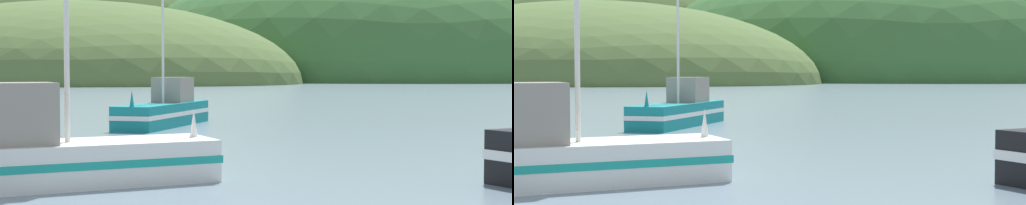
{
  "view_description": "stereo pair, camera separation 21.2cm",
  "coord_description": "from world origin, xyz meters",
  "views": [
    {
      "loc": [
        10.11,
        1.22,
        2.59
      ],
      "look_at": [
        2.5,
        27.56,
        1.4
      ],
      "focal_mm": 50.2,
      "sensor_mm": 36.0,
      "label": 1
    },
    {
      "loc": [
        10.31,
        1.28,
        2.59
      ],
      "look_at": [
        2.5,
        27.56,
        1.4
      ],
      "focal_mm": 50.2,
      "sensor_mm": 36.0,
      "label": 2
    }
  ],
  "objects": [
    {
      "name": "hill_far_center",
      "position": [
        -106.93,
        222.68,
        0.0
      ],
      "size": [
        123.24,
        98.59,
        82.99
      ],
      "primitive_type": "ellipsoid",
      "color": "#516B38",
      "rests_on": "ground"
    },
    {
      "name": "fishing_boat_teal",
      "position": [
        -3.48,
        32.68,
        0.75
      ],
      "size": [
        2.04,
        7.87,
        7.25
      ],
      "rotation": [
        0.0,
        0.0,
        4.74
      ],
      "color": "#147F84",
      "rests_on": "ground"
    },
    {
      "name": "hill_far_left",
      "position": [
        -18.3,
        211.52,
        0.0
      ],
      "size": [
        143.38,
        114.7,
        73.27
      ],
      "primitive_type": "ellipsoid",
      "color": "#386633",
      "rests_on": "ground"
    },
    {
      "name": "fishing_boat_white",
      "position": [
        1.06,
        15.2,
        0.69
      ],
      "size": [
        7.28,
        6.71,
        6.96
      ],
      "rotation": [
        0.0,
        0.0,
        0.71
      ],
      "color": "white",
      "rests_on": "ground"
    },
    {
      "name": "hill_mid_right",
      "position": [
        -73.12,
        142.61,
        0.0
      ],
      "size": [
        103.01,
        82.41,
        36.06
      ],
      "primitive_type": "ellipsoid",
      "color": "#516B38",
      "rests_on": "ground"
    }
  ]
}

